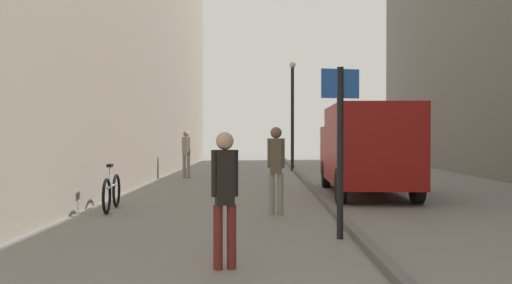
{
  "coord_description": "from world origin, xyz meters",
  "views": [
    {
      "loc": [
        0.11,
        -2.08,
        1.58
      ],
      "look_at": [
        -0.01,
        12.29,
        1.38
      ],
      "focal_mm": 37.1,
      "sensor_mm": 36.0,
      "label": 1
    }
  ],
  "objects_px": {
    "street_sign_post": "(340,137)",
    "pedestrian_mid_block": "(225,190)",
    "pedestrian_far_crossing": "(276,164)",
    "lamp_post": "(292,109)",
    "pedestrian_main_foreground": "(186,151)",
    "bicycle_leaning": "(112,192)",
    "delivery_van": "(366,147)"
  },
  "relations": [
    {
      "from": "pedestrian_mid_block",
      "to": "delivery_van",
      "type": "xyz_separation_m",
      "value": [
        3.19,
        7.76,
        0.32
      ]
    },
    {
      "from": "delivery_van",
      "to": "lamp_post",
      "type": "xyz_separation_m",
      "value": [
        -1.39,
        9.04,
        1.48
      ]
    },
    {
      "from": "street_sign_post",
      "to": "bicycle_leaning",
      "type": "relative_size",
      "value": 1.47
    },
    {
      "from": "pedestrian_far_crossing",
      "to": "lamp_post",
      "type": "height_order",
      "value": "lamp_post"
    },
    {
      "from": "pedestrian_far_crossing",
      "to": "pedestrian_mid_block",
      "type": "bearing_deg",
      "value": -94.59
    },
    {
      "from": "street_sign_post",
      "to": "bicycle_leaning",
      "type": "distance_m",
      "value": 5.35
    },
    {
      "from": "street_sign_post",
      "to": "bicycle_leaning",
      "type": "height_order",
      "value": "street_sign_post"
    },
    {
      "from": "bicycle_leaning",
      "to": "lamp_post",
      "type": "bearing_deg",
      "value": 64.46
    },
    {
      "from": "street_sign_post",
      "to": "bicycle_leaning",
      "type": "xyz_separation_m",
      "value": [
        -4.3,
        2.96,
        -1.16
      ]
    },
    {
      "from": "pedestrian_far_crossing",
      "to": "street_sign_post",
      "type": "distance_m",
      "value": 2.66
    },
    {
      "from": "pedestrian_mid_block",
      "to": "pedestrian_far_crossing",
      "type": "xyz_separation_m",
      "value": [
        0.73,
        4.26,
        0.07
      ]
    },
    {
      "from": "street_sign_post",
      "to": "pedestrian_mid_block",
      "type": "bearing_deg",
      "value": 35.19
    },
    {
      "from": "pedestrian_mid_block",
      "to": "lamp_post",
      "type": "bearing_deg",
      "value": 70.23
    },
    {
      "from": "lamp_post",
      "to": "pedestrian_main_foreground",
      "type": "bearing_deg",
      "value": -137.27
    },
    {
      "from": "pedestrian_mid_block",
      "to": "lamp_post",
      "type": "relative_size",
      "value": 0.34
    },
    {
      "from": "pedestrian_main_foreground",
      "to": "bicycle_leaning",
      "type": "bearing_deg",
      "value": -72.01
    },
    {
      "from": "pedestrian_far_crossing",
      "to": "delivery_van",
      "type": "height_order",
      "value": "delivery_van"
    },
    {
      "from": "pedestrian_mid_block",
      "to": "pedestrian_far_crossing",
      "type": "relative_size",
      "value": 0.93
    },
    {
      "from": "pedestrian_mid_block",
      "to": "bicycle_leaning",
      "type": "bearing_deg",
      "value": 105.64
    },
    {
      "from": "pedestrian_main_foreground",
      "to": "lamp_post",
      "type": "distance_m",
      "value": 5.83
    },
    {
      "from": "pedestrian_main_foreground",
      "to": "pedestrian_mid_block",
      "type": "relative_size",
      "value": 1.07
    },
    {
      "from": "pedestrian_far_crossing",
      "to": "bicycle_leaning",
      "type": "bearing_deg",
      "value": 176.39
    },
    {
      "from": "pedestrian_main_foreground",
      "to": "delivery_van",
      "type": "relative_size",
      "value": 0.32
    },
    {
      "from": "street_sign_post",
      "to": "lamp_post",
      "type": "relative_size",
      "value": 0.55
    },
    {
      "from": "pedestrian_mid_block",
      "to": "pedestrian_main_foreground",
      "type": "bearing_deg",
      "value": 86.32
    },
    {
      "from": "pedestrian_mid_block",
      "to": "street_sign_post",
      "type": "distance_m",
      "value": 2.51
    },
    {
      "from": "pedestrian_far_crossing",
      "to": "bicycle_leaning",
      "type": "distance_m",
      "value": 3.5
    },
    {
      "from": "pedestrian_far_crossing",
      "to": "pedestrian_main_foreground",
      "type": "bearing_deg",
      "value": 114.07
    },
    {
      "from": "delivery_van",
      "to": "bicycle_leaning",
      "type": "relative_size",
      "value": 3.05
    },
    {
      "from": "pedestrian_mid_block",
      "to": "street_sign_post",
      "type": "relative_size",
      "value": 0.62
    },
    {
      "from": "pedestrian_main_foreground",
      "to": "street_sign_post",
      "type": "xyz_separation_m",
      "value": [
        3.91,
        -11.2,
        0.55
      ]
    },
    {
      "from": "pedestrian_mid_block",
      "to": "bicycle_leaning",
      "type": "xyz_separation_m",
      "value": [
        -2.68,
        4.78,
        -0.55
      ]
    }
  ]
}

